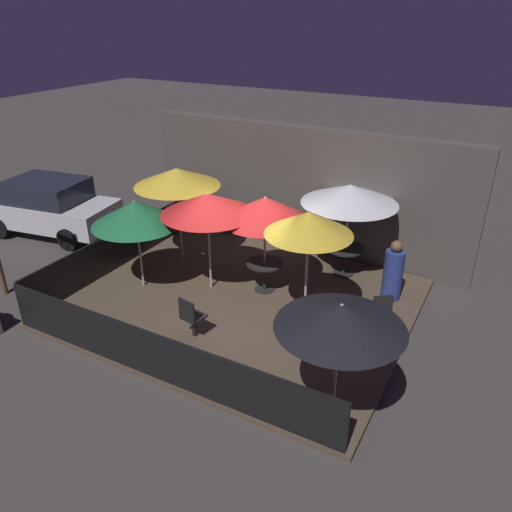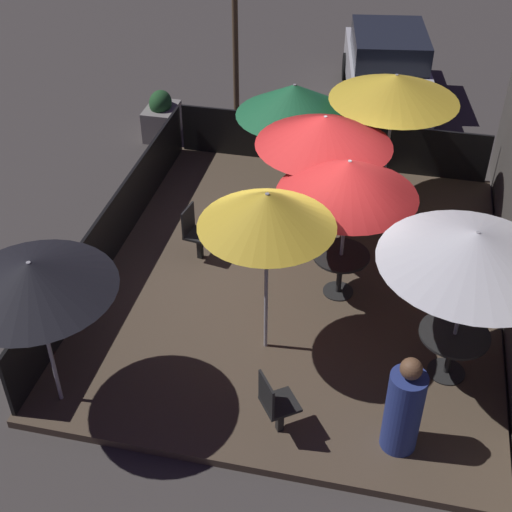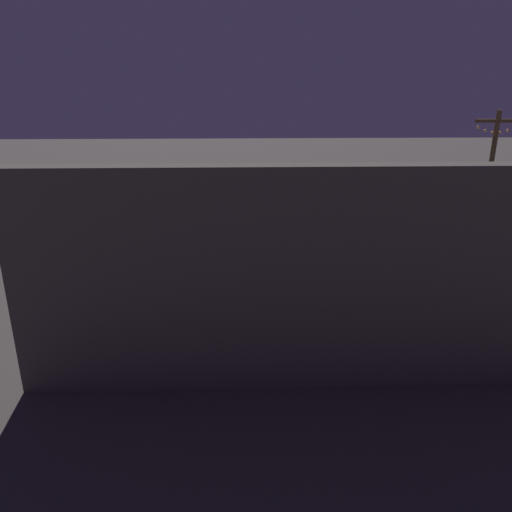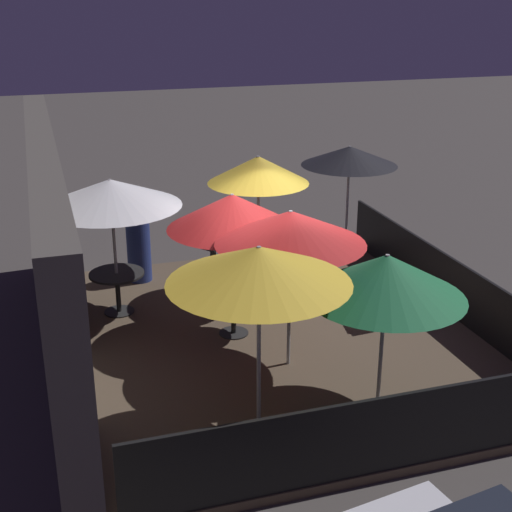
# 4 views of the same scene
# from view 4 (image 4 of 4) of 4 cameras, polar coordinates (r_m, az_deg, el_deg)

# --- Properties ---
(ground_plane) EXTENTS (60.00, 60.00, 0.00)m
(ground_plane) POSITION_cam_4_polar(r_m,az_deg,el_deg) (11.26, 1.76, -6.78)
(ground_plane) COLOR #423D3A
(patio_deck) EXTENTS (7.16, 6.04, 0.12)m
(patio_deck) POSITION_cam_4_polar(r_m,az_deg,el_deg) (11.23, 1.76, -6.51)
(patio_deck) COLOR brown
(patio_deck) RESTS_ON ground_plane
(building_wall) EXTENTS (8.76, 0.36, 3.35)m
(building_wall) POSITION_cam_4_polar(r_m,az_deg,el_deg) (10.06, -15.90, -0.58)
(building_wall) COLOR #4C4742
(building_wall) RESTS_ON ground_plane
(fence_front) EXTENTS (6.96, 0.05, 0.95)m
(fence_front) POSITION_cam_4_polar(r_m,az_deg,el_deg) (12.23, 15.09, -2.15)
(fence_front) COLOR black
(fence_front) RESTS_ON patio_deck
(fence_side_left) EXTENTS (0.05, 5.84, 0.95)m
(fence_side_left) POSITION_cam_4_polar(r_m,az_deg,el_deg) (8.17, 10.18, -13.86)
(fence_side_left) COLOR black
(fence_side_left) RESTS_ON patio_deck
(patio_umbrella_0) EXTENTS (1.95, 1.95, 2.26)m
(patio_umbrella_0) POSITION_cam_4_polar(r_m,az_deg,el_deg) (10.47, -1.91, 3.58)
(patio_umbrella_0) COLOR #B2B2B7
(patio_umbrella_0) RESTS_ON patio_deck
(patio_umbrella_1) EXTENTS (2.23, 2.23, 2.28)m
(patio_umbrella_1) POSITION_cam_4_polar(r_m,az_deg,el_deg) (11.44, -11.56, 4.96)
(patio_umbrella_1) COLOR #B2B2B7
(patio_umbrella_1) RESTS_ON patio_deck
(patio_umbrella_2) EXTENTS (2.11, 2.11, 2.40)m
(patio_umbrella_2) POSITION_cam_4_polar(r_m,az_deg,el_deg) (7.90, 0.24, -0.74)
(patio_umbrella_2) COLOR #B2B2B7
(patio_umbrella_2) RESTS_ON patio_deck
(patio_umbrella_3) EXTENTS (2.07, 2.07, 2.29)m
(patio_umbrella_3) POSITION_cam_4_polar(r_m,az_deg,el_deg) (9.55, 2.78, 2.29)
(patio_umbrella_3) COLOR #B2B2B7
(patio_umbrella_3) RESTS_ON patio_deck
(patio_umbrella_4) EXTENTS (1.97, 1.97, 2.10)m
(patio_umbrella_4) POSITION_cam_4_polar(r_m,az_deg,el_deg) (8.68, 10.38, -1.59)
(patio_umbrella_4) COLOR #B2B2B7
(patio_umbrella_4) RESTS_ON patio_deck
(patio_umbrella_5) EXTENTS (1.89, 1.89, 2.19)m
(patio_umbrella_5) POSITION_cam_4_polar(r_m,az_deg,el_deg) (14.14, 7.49, 7.94)
(patio_umbrella_5) COLOR #B2B2B7
(patio_umbrella_5) RESTS_ON patio_deck
(patio_umbrella_6) EXTENTS (1.70, 1.70, 2.47)m
(patio_umbrella_6) POSITION_cam_4_polar(r_m,az_deg,el_deg) (11.89, 0.18, 6.90)
(patio_umbrella_6) COLOR #B2B2B7
(patio_umbrella_6) RESTS_ON patio_deck
(dining_table_0) EXTENTS (0.83, 0.83, 0.71)m
(dining_table_0) POSITION_cam_4_polar(r_m,az_deg,el_deg) (10.97, -1.82, -3.60)
(dining_table_0) COLOR black
(dining_table_0) RESTS_ON patio_deck
(dining_table_1) EXTENTS (0.90, 0.90, 0.70)m
(dining_table_1) POSITION_cam_4_polar(r_m,az_deg,el_deg) (11.91, -11.05, -1.97)
(dining_table_1) COLOR black
(dining_table_1) RESTS_ON patio_deck
(patio_chair_0) EXTENTS (0.56, 0.56, 0.92)m
(patio_chair_0) POSITION_cam_4_polar(r_m,az_deg,el_deg) (13.59, -3.29, 0.99)
(patio_chair_0) COLOR black
(patio_chair_0) RESTS_ON patio_deck
(patio_chair_1) EXTENTS (0.46, 0.46, 0.90)m
(patio_chair_1) POSITION_cam_4_polar(r_m,az_deg,el_deg) (11.48, 9.99, -3.18)
(patio_chair_1) COLOR black
(patio_chair_1) RESTS_ON patio_deck
(patron_0) EXTENTS (0.54, 0.54, 1.40)m
(patron_0) POSITION_cam_4_polar(r_m,az_deg,el_deg) (13.17, -9.36, 0.63)
(patron_0) COLOR navy
(patron_0) RESTS_ON patio_deck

